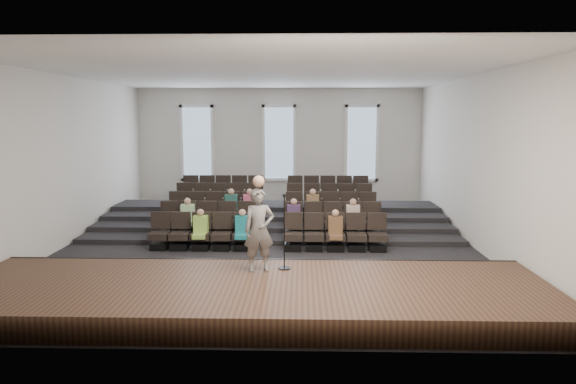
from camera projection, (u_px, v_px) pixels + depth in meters
name	position (u px, v px, depth m)	size (l,w,h in m)	color
ground	(269.00, 245.00, 15.29)	(14.00, 14.00, 0.00)	black
ceiling	(268.00, 73.00, 14.57)	(12.00, 14.00, 0.02)	white
wall_back	(279.00, 148.00, 21.88)	(12.00, 0.04, 5.00)	silver
wall_front	(240.00, 199.00, 7.98)	(12.00, 0.04, 5.00)	silver
wall_left	(65.00, 161.00, 15.09)	(0.04, 14.00, 5.00)	silver
wall_right	(477.00, 162.00, 14.77)	(0.04, 14.00, 5.00)	silver
stage	(253.00, 296.00, 10.21)	(11.80, 3.60, 0.50)	#45301D
stage_lip	(260.00, 270.00, 11.96)	(11.80, 0.06, 0.52)	black
risers	(275.00, 218.00, 18.40)	(11.80, 4.80, 0.60)	black
seating_rows	(272.00, 213.00, 16.71)	(6.80, 4.70, 1.67)	black
windows	(279.00, 143.00, 21.78)	(8.44, 0.10, 3.24)	white
audience	(267.00, 215.00, 15.62)	(5.45, 2.64, 1.10)	#9BC950
speaker	(259.00, 230.00, 10.93)	(0.65, 0.43, 1.78)	slate
mic_stand	(284.00, 247.00, 11.12)	(0.28, 0.28, 1.65)	black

